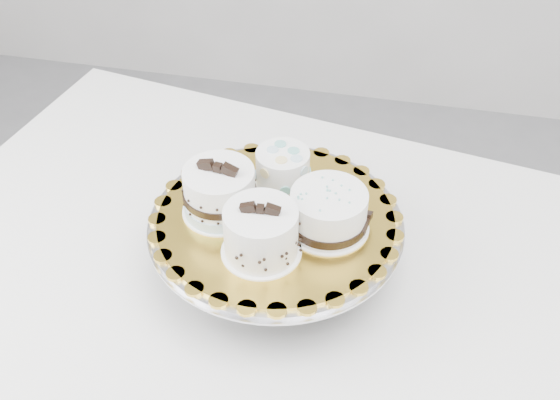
% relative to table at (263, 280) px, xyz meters
% --- Properties ---
extents(table, '(1.37, 1.04, 0.75)m').
position_rel_table_xyz_m(table, '(0.00, 0.00, 0.00)').
color(table, white).
rests_on(table, floor).
extents(cake_stand, '(0.41, 0.41, 0.11)m').
position_rel_table_xyz_m(cake_stand, '(0.03, -0.03, 0.15)').
color(cake_stand, gray).
rests_on(cake_stand, table).
extents(cake_board, '(0.42, 0.42, 0.01)m').
position_rel_table_xyz_m(cake_board, '(0.03, -0.03, 0.19)').
color(cake_board, gold).
rests_on(cake_board, cake_stand).
extents(cake_swirl, '(0.12, 0.12, 0.10)m').
position_rel_table_xyz_m(cake_swirl, '(0.03, -0.11, 0.23)').
color(cake_swirl, white).
rests_on(cake_swirl, cake_board).
extents(cake_banded, '(0.13, 0.13, 0.10)m').
position_rel_table_xyz_m(cake_banded, '(-0.06, -0.04, 0.23)').
color(cake_banded, white).
rests_on(cake_banded, cake_board).
extents(cake_dots, '(0.11, 0.11, 0.07)m').
position_rel_table_xyz_m(cake_dots, '(0.03, 0.05, 0.22)').
color(cake_dots, white).
rests_on(cake_dots, cake_board).
extents(cake_ribbon, '(0.14, 0.14, 0.07)m').
position_rel_table_xyz_m(cake_ribbon, '(0.12, -0.04, 0.22)').
color(cake_ribbon, white).
rests_on(cake_ribbon, cake_board).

